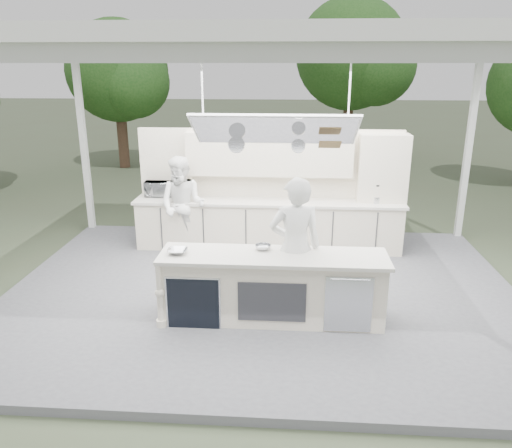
# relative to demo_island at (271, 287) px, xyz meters

# --- Properties ---
(ground) EXTENTS (90.00, 90.00, 0.00)m
(ground) POSITION_rel_demo_island_xyz_m (-0.18, 0.91, -0.60)
(ground) COLOR #3C4831
(ground) RESTS_ON ground
(stage_deck) EXTENTS (8.00, 6.00, 0.12)m
(stage_deck) POSITION_rel_demo_island_xyz_m (-0.18, 0.91, -0.54)
(stage_deck) COLOR slate
(stage_deck) RESTS_ON ground
(tent) EXTENTS (8.20, 6.20, 3.86)m
(tent) POSITION_rel_demo_island_xyz_m (-0.18, 0.90, 3.11)
(tent) COLOR white
(tent) RESTS_ON ground
(demo_island) EXTENTS (3.10, 0.79, 0.95)m
(demo_island) POSITION_rel_demo_island_xyz_m (0.00, 0.00, 0.00)
(demo_island) COLOR beige
(demo_island) RESTS_ON stage_deck
(back_counter) EXTENTS (5.08, 0.72, 0.95)m
(back_counter) POSITION_rel_demo_island_xyz_m (-0.18, 2.81, 0.00)
(back_counter) COLOR beige
(back_counter) RESTS_ON stage_deck
(back_wall_unit) EXTENTS (5.05, 0.48, 2.25)m
(back_wall_unit) POSITION_rel_demo_island_xyz_m (0.27, 3.03, 0.98)
(back_wall_unit) COLOR beige
(back_wall_unit) RESTS_ON stage_deck
(tree_cluster) EXTENTS (19.55, 9.40, 5.85)m
(tree_cluster) POSITION_rel_demo_island_xyz_m (-0.34, 10.68, 2.69)
(tree_cluster) COLOR #513728
(tree_cluster) RESTS_ON ground
(head_chef) EXTENTS (0.79, 0.57, 1.99)m
(head_chef) POSITION_rel_demo_island_xyz_m (0.31, 0.21, 0.52)
(head_chef) COLOR white
(head_chef) RESTS_ON stage_deck
(sous_chef) EXTENTS (1.00, 0.84, 1.82)m
(sous_chef) POSITION_rel_demo_island_xyz_m (-1.74, 2.46, 0.44)
(sous_chef) COLOR white
(sous_chef) RESTS_ON stage_deck
(toaster_oven) EXTENTS (0.56, 0.39, 0.30)m
(toaster_oven) POSITION_rel_demo_island_xyz_m (-2.31, 2.99, 0.62)
(toaster_oven) COLOR silver
(toaster_oven) RESTS_ON back_counter
(bowl_large) EXTENTS (0.29, 0.29, 0.07)m
(bowl_large) POSITION_rel_demo_island_xyz_m (-1.28, -0.04, 0.51)
(bowl_large) COLOR #B4B6BB
(bowl_large) RESTS_ON demo_island
(bowl_small) EXTENTS (0.23, 0.23, 0.07)m
(bowl_small) POSITION_rel_demo_island_xyz_m (-0.13, 0.20, 0.51)
(bowl_small) COLOR #AEB1B5
(bowl_small) RESTS_ON demo_island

